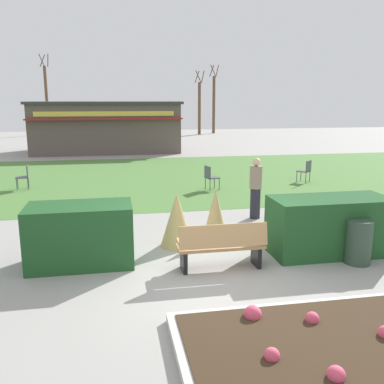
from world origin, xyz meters
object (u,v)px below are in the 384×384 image
(trash_bin, at_px, (359,242))
(cafe_chair_north, at_px, (306,169))
(cafe_chair_center, at_px, (25,175))
(person_strolling, at_px, (256,188))
(tree_left_bg, at_px, (214,103))
(parked_car_west_slot, at_px, (100,131))
(cafe_chair_west, at_px, (210,176))
(tree_center_bg, at_px, (47,99))
(tree_right_bg, at_px, (199,107))
(park_bench, at_px, (222,246))
(food_kiosk, at_px, (106,126))

(trash_bin, xyz_separation_m, cafe_chair_north, (2.76, 8.21, 0.07))
(cafe_chair_center, xyz_separation_m, person_strolling, (7.07, -5.34, 0.33))
(tree_left_bg, bearing_deg, parked_car_west_slot, -158.32)
(parked_car_west_slot, xyz_separation_m, tree_left_bg, (11.00, 4.37, 2.28))
(cafe_chair_west, xyz_separation_m, tree_center_bg, (-9.43, 27.78, 2.81))
(tree_left_bg, xyz_separation_m, tree_center_bg, (-15.91, 1.20, 0.41))
(parked_car_west_slot, relative_size, tree_left_bg, 0.66)
(cafe_chair_north, xyz_separation_m, parked_car_west_slot, (-8.58, 21.51, 0.12))
(person_strolling, distance_m, tree_right_bg, 29.80)
(cafe_chair_west, bearing_deg, park_bench, -101.31)
(trash_bin, relative_size, person_strolling, 0.54)
(tree_right_bg, bearing_deg, park_bench, -100.83)
(food_kiosk, distance_m, cafe_chair_west, 13.59)
(tree_right_bg, bearing_deg, food_kiosk, -124.63)
(parked_car_west_slot, bearing_deg, cafe_chair_west, -78.52)
(tree_center_bg, bearing_deg, cafe_chair_north, -63.51)
(food_kiosk, height_order, person_strolling, food_kiosk)
(park_bench, relative_size, tree_left_bg, 0.26)
(tree_center_bg, bearing_deg, cafe_chair_center, -84.08)
(tree_left_bg, relative_size, tree_center_bg, 0.89)
(person_strolling, bearing_deg, trash_bin, 89.02)
(park_bench, relative_size, person_strolling, 1.01)
(cafe_chair_west, height_order, parked_car_west_slot, parked_car_west_slot)
(cafe_chair_west, relative_size, tree_right_bg, 0.15)
(parked_car_west_slot, height_order, tree_center_bg, tree_center_bg)
(park_bench, relative_size, tree_right_bg, 0.29)
(trash_bin, height_order, tree_center_bg, tree_center_bg)
(food_kiosk, relative_size, cafe_chair_west, 10.38)
(cafe_chair_north, xyz_separation_m, tree_right_bg, (0.74, 24.78, 2.08))
(tree_left_bg, bearing_deg, food_kiosk, -127.15)
(parked_car_west_slot, bearing_deg, tree_right_bg, 19.34)
(tree_right_bg, bearing_deg, cafe_chair_north, -91.70)
(cafe_chair_north, xyz_separation_m, tree_center_bg, (-13.50, 27.08, 2.81))
(cafe_chair_north, relative_size, parked_car_west_slot, 0.21)
(food_kiosk, bearing_deg, parked_car_west_slot, 94.37)
(cafe_chair_west, bearing_deg, tree_left_bg, 76.30)
(person_strolling, relative_size, tree_center_bg, 0.23)
(park_bench, bearing_deg, cafe_chair_west, 78.69)
(food_kiosk, xyz_separation_m, tree_center_bg, (-5.62, 14.78, 1.75))
(food_kiosk, height_order, tree_right_bg, tree_right_bg)
(park_bench, xyz_separation_m, tree_left_bg, (7.95, 33.90, 2.44))
(park_bench, bearing_deg, cafe_chair_center, 120.94)
(cafe_chair_north, height_order, tree_left_bg, tree_left_bg)
(cafe_chair_north, distance_m, tree_right_bg, 24.88)
(cafe_chair_north, distance_m, person_strolling, 5.94)
(cafe_chair_center, xyz_separation_m, cafe_chair_north, (10.76, -0.70, 0.00))
(cafe_chair_center, distance_m, parked_car_west_slot, 20.92)
(trash_bin, distance_m, person_strolling, 3.72)
(food_kiosk, relative_size, tree_center_bg, 1.25)
(person_strolling, bearing_deg, tree_right_bg, -114.30)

